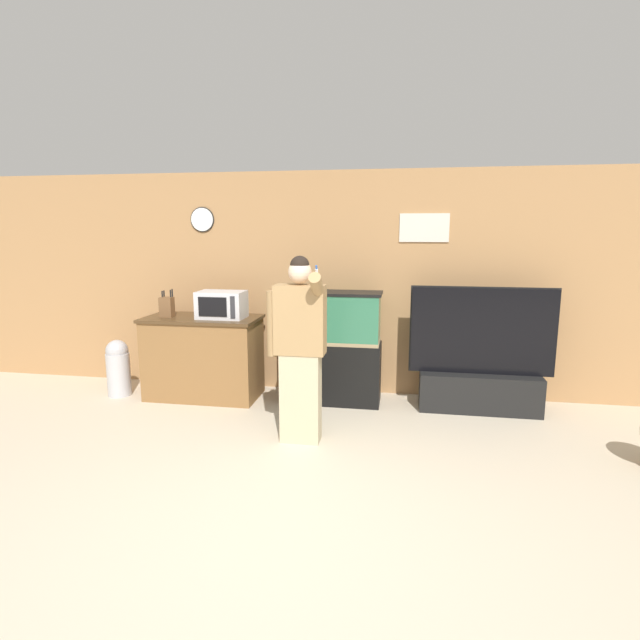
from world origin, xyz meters
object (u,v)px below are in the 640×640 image
knife_block (167,307)px  tv_on_stand (480,375)px  counter_island (204,357)px  person_standing (299,347)px  trash_bin (118,367)px  microwave (222,305)px  aquarium_on_stand (331,347)px

knife_block → tv_on_stand: bearing=2.1°
counter_island → tv_on_stand: tv_on_stand is taller
knife_block → tv_on_stand: tv_on_stand is taller
knife_block → person_standing: (1.76, -0.98, -0.17)m
knife_block → trash_bin: size_ratio=0.47×
microwave → knife_block: bearing=-177.6°
microwave → person_standing: bearing=-42.2°
counter_island → knife_block: size_ratio=4.15×
knife_block → microwave: bearing=2.4°
tv_on_stand → trash_bin: tv_on_stand is taller
counter_island → knife_block: 0.71m
knife_block → aquarium_on_stand: (1.88, 0.13, -0.43)m
aquarium_on_stand → person_standing: size_ratio=0.74×
knife_block → aquarium_on_stand: knife_block is taller
tv_on_stand → person_standing: person_standing is taller
aquarium_on_stand → trash_bin: size_ratio=1.89×
microwave → tv_on_stand: tv_on_stand is taller
aquarium_on_stand → trash_bin: bearing=-175.3°
tv_on_stand → aquarium_on_stand: bearing=179.9°
person_standing → trash_bin: (-2.37, 0.90, -0.55)m
microwave → person_standing: size_ratio=0.31×
counter_island → microwave: microwave is taller
aquarium_on_stand → person_standing: person_standing is taller
trash_bin → counter_island: bearing=7.1°
knife_block → person_standing: 2.02m
microwave → person_standing: 1.51m
counter_island → trash_bin: (-1.01, -0.13, -0.13)m
microwave → knife_block: (-0.65, -0.03, -0.04)m
trash_bin → knife_block: bearing=7.1°
counter_island → trash_bin: 1.03m
microwave → tv_on_stand: 2.94m
counter_island → person_standing: bearing=-37.1°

